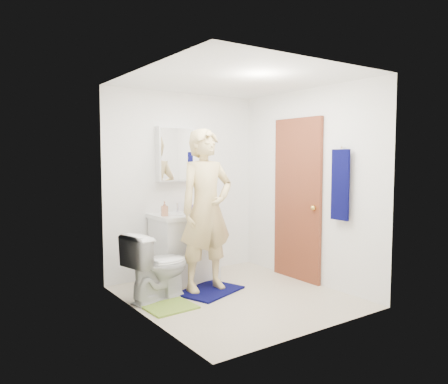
# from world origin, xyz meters

# --- Properties ---
(floor) EXTENTS (2.20, 2.40, 0.02)m
(floor) POSITION_xyz_m (0.00, 0.00, -0.01)
(floor) COLOR beige
(floor) RESTS_ON ground
(ceiling) EXTENTS (2.20, 2.40, 0.02)m
(ceiling) POSITION_xyz_m (0.00, 0.00, 2.41)
(ceiling) COLOR white
(ceiling) RESTS_ON ground
(wall_back) EXTENTS (2.20, 0.02, 2.40)m
(wall_back) POSITION_xyz_m (0.00, 1.21, 1.20)
(wall_back) COLOR white
(wall_back) RESTS_ON ground
(wall_front) EXTENTS (2.20, 0.02, 2.40)m
(wall_front) POSITION_xyz_m (0.00, -1.21, 1.20)
(wall_front) COLOR white
(wall_front) RESTS_ON ground
(wall_left) EXTENTS (0.02, 2.40, 2.40)m
(wall_left) POSITION_xyz_m (-1.11, 0.00, 1.20)
(wall_left) COLOR white
(wall_left) RESTS_ON ground
(wall_right) EXTENTS (0.02, 2.40, 2.40)m
(wall_right) POSITION_xyz_m (1.11, 0.00, 1.20)
(wall_right) COLOR white
(wall_right) RESTS_ON ground
(vanity_cabinet) EXTENTS (0.75, 0.55, 0.80)m
(vanity_cabinet) POSITION_xyz_m (-0.15, 0.91, 0.40)
(vanity_cabinet) COLOR white
(vanity_cabinet) RESTS_ON floor
(countertop) EXTENTS (0.79, 0.59, 0.05)m
(countertop) POSITION_xyz_m (-0.15, 0.91, 0.83)
(countertop) COLOR white
(countertop) RESTS_ON vanity_cabinet
(sink_basin) EXTENTS (0.40, 0.40, 0.03)m
(sink_basin) POSITION_xyz_m (-0.15, 0.91, 0.84)
(sink_basin) COLOR white
(sink_basin) RESTS_ON countertop
(faucet) EXTENTS (0.03, 0.03, 0.12)m
(faucet) POSITION_xyz_m (-0.15, 1.09, 0.91)
(faucet) COLOR silver
(faucet) RESTS_ON countertop
(medicine_cabinet) EXTENTS (0.50, 0.12, 0.70)m
(medicine_cabinet) POSITION_xyz_m (-0.15, 1.14, 1.60)
(medicine_cabinet) COLOR white
(medicine_cabinet) RESTS_ON wall_back
(mirror_panel) EXTENTS (0.46, 0.01, 0.66)m
(mirror_panel) POSITION_xyz_m (-0.15, 1.08, 1.60)
(mirror_panel) COLOR white
(mirror_panel) RESTS_ON wall_back
(door) EXTENTS (0.05, 0.80, 2.05)m
(door) POSITION_xyz_m (1.07, 0.15, 1.02)
(door) COLOR brown
(door) RESTS_ON ground
(door_knob) EXTENTS (0.07, 0.07, 0.07)m
(door_knob) POSITION_xyz_m (1.03, -0.17, 0.95)
(door_knob) COLOR gold
(door_knob) RESTS_ON door
(towel) EXTENTS (0.03, 0.24, 0.80)m
(towel) POSITION_xyz_m (1.03, -0.57, 1.25)
(towel) COLOR #070843
(towel) RESTS_ON wall_right
(towel_hook) EXTENTS (0.06, 0.02, 0.02)m
(towel_hook) POSITION_xyz_m (1.07, -0.57, 1.67)
(towel_hook) COLOR silver
(towel_hook) RESTS_ON wall_right
(toilet) EXTENTS (0.82, 0.59, 0.76)m
(toilet) POSITION_xyz_m (-0.77, 0.40, 0.38)
(toilet) COLOR white
(toilet) RESTS_ON floor
(bath_mat) EXTENTS (0.85, 0.72, 0.02)m
(bath_mat) POSITION_xyz_m (-0.15, 0.32, 0.01)
(bath_mat) COLOR #070843
(bath_mat) RESTS_ON floor
(green_rug) EXTENTS (0.51, 0.44, 0.02)m
(green_rug) POSITION_xyz_m (-0.79, 0.09, 0.01)
(green_rug) COLOR #82A838
(green_rug) RESTS_ON floor
(soap_dispenser) EXTENTS (0.10, 0.10, 0.18)m
(soap_dispenser) POSITION_xyz_m (-0.45, 0.86, 0.94)
(soap_dispenser) COLOR tan
(soap_dispenser) RESTS_ON countertop
(toothbrush_cup) EXTENTS (0.12, 0.12, 0.09)m
(toothbrush_cup) POSITION_xyz_m (-0.00, 1.05, 0.89)
(toothbrush_cup) COLOR #644497
(toothbrush_cup) RESTS_ON countertop
(man) EXTENTS (0.68, 0.45, 1.86)m
(man) POSITION_xyz_m (-0.16, 0.37, 0.95)
(man) COLOR #DBBF7B
(man) RESTS_ON bath_mat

